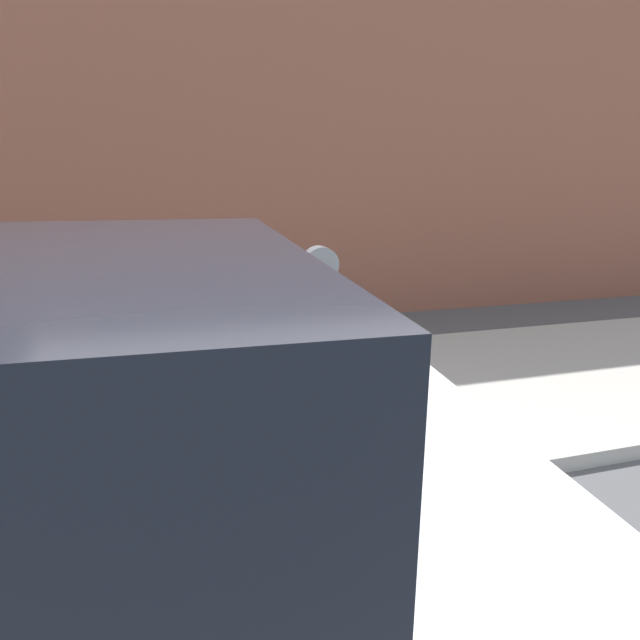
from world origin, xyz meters
The scene contains 4 objects.
ground_plane centered at (0.00, 0.00, 0.00)m, with size 60.00×60.00×0.00m, color #515154.
sidewalk centered at (0.00, 2.20, 0.06)m, with size 24.00×2.80×0.12m.
building_facade centered at (0.00, 5.28, 3.25)m, with size 24.00×0.30×6.50m.
parking_meter centered at (0.35, 1.27, 1.14)m, with size 0.22×0.14×1.42m.
Camera 1 is at (-0.44, -1.67, 1.92)m, focal length 28.00 mm.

